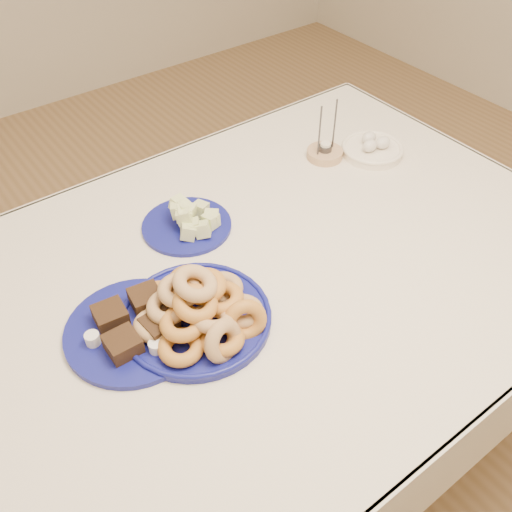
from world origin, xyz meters
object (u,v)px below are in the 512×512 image
(candle_holder, at_px, (325,153))
(brownie_plate, at_px, (135,327))
(melon_plate, at_px, (189,221))
(egg_bowl, at_px, (373,148))
(donut_platter, at_px, (198,311))
(dining_table, at_px, (243,307))

(candle_holder, bearing_deg, brownie_plate, -161.47)
(candle_holder, bearing_deg, melon_plate, -175.58)
(brownie_plate, relative_size, egg_bowl, 1.71)
(melon_plate, xyz_separation_m, candle_holder, (0.48, 0.04, -0.01))
(melon_plate, bearing_deg, candle_holder, 4.42)
(donut_platter, bearing_deg, brownie_plate, 154.05)
(melon_plate, height_order, brownie_plate, melon_plate)
(egg_bowl, bearing_deg, brownie_plate, -168.29)
(dining_table, distance_m, donut_platter, 0.22)
(donut_platter, bearing_deg, candle_holder, 26.08)
(dining_table, xyz_separation_m, brownie_plate, (-0.27, 0.00, 0.12))
(brownie_plate, height_order, candle_holder, candle_holder)
(candle_holder, relative_size, egg_bowl, 0.94)
(donut_platter, height_order, brownie_plate, donut_platter)
(melon_plate, height_order, candle_holder, candle_holder)
(brownie_plate, xyz_separation_m, candle_holder, (0.75, 0.25, 0.00))
(dining_table, height_order, melon_plate, melon_plate)
(donut_platter, distance_m, brownie_plate, 0.13)
(donut_platter, relative_size, melon_plate, 1.26)
(dining_table, height_order, egg_bowl, egg_bowl)
(egg_bowl, bearing_deg, donut_platter, -162.44)
(donut_platter, height_order, melon_plate, donut_platter)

